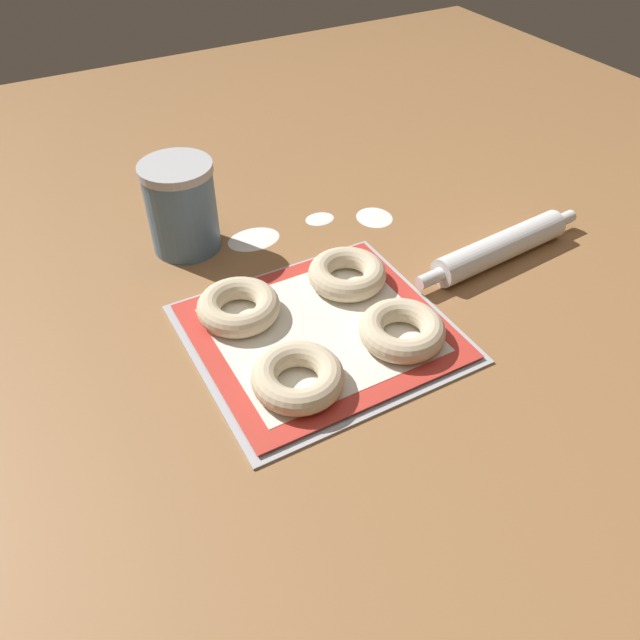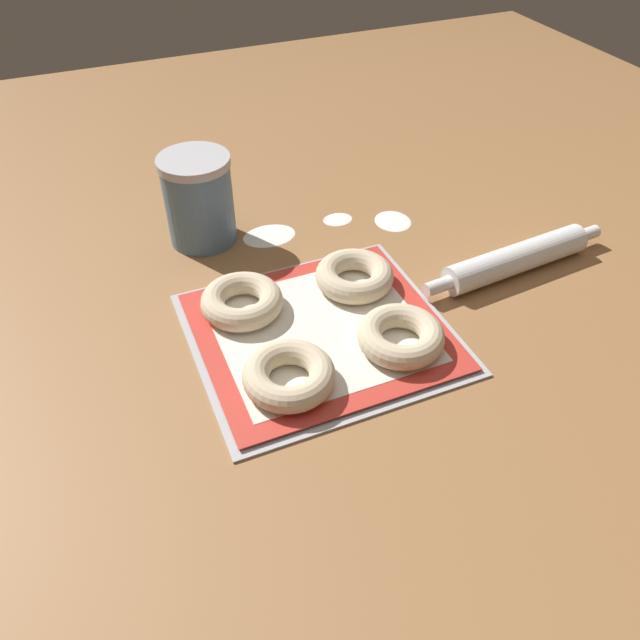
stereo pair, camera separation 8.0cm
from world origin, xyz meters
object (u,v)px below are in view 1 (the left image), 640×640
object	(u,v)px
bagel_back_right	(347,274)
rolling_pin	(501,247)
baking_tray	(320,332)
bagel_back_left	(238,306)
bagel_front_left	(298,377)
bagel_front_right	(402,330)
flour_canister	(182,207)

from	to	relation	value
bagel_back_right	rolling_pin	world-z (taller)	rolling_pin
baking_tray	bagel_back_left	xyz separation A→B (m)	(-0.10, 0.09, 0.03)
baking_tray	bagel_front_left	size ratio (longest dim) A/B	2.99
bagel_back_right	bagel_front_right	bearing A→B (deg)	-89.70
bagel_back_left	flour_canister	distance (m)	0.26
baking_tray	bagel_back_left	distance (m)	0.14
bagel_back_left	bagel_back_right	bearing A→B (deg)	-2.87
bagel_front_right	baking_tray	bearing A→B (deg)	140.59
baking_tray	rolling_pin	distance (m)	0.40
bagel_front_left	rolling_pin	size ratio (longest dim) A/B	0.35
bagel_back_left	rolling_pin	size ratio (longest dim) A/B	0.35
bagel_front_right	flour_canister	size ratio (longest dim) A/B	0.79
bagel_back_right	flour_canister	size ratio (longest dim) A/B	0.79
bagel_back_left	rolling_pin	xyz separation A→B (m)	(0.50, -0.07, -0.00)
flour_canister	baking_tray	bearing A→B (deg)	-73.49
flour_canister	bagel_front_right	bearing A→B (deg)	-64.55
baking_tray	flour_canister	distance (m)	0.37
bagel_back_left	bagel_front_left	bearing A→B (deg)	-86.25
bagel_front_left	bagel_back_left	size ratio (longest dim) A/B	1.00
rolling_pin	bagel_front_left	bearing A→B (deg)	-166.72
bagel_back_right	flour_canister	distance (m)	0.34
baking_tray	rolling_pin	size ratio (longest dim) A/B	1.04
rolling_pin	baking_tray	bearing A→B (deg)	-177.09
bagel_front_left	rolling_pin	xyz separation A→B (m)	(0.49, 0.11, -0.00)
baking_tray	bagel_front_right	world-z (taller)	bagel_front_right
bagel_back_right	bagel_front_left	bearing A→B (deg)	-136.75
bagel_back_right	rolling_pin	bearing A→B (deg)	-12.29
bagel_back_left	rolling_pin	distance (m)	0.50
bagel_back_right	flour_canister	xyz separation A→B (m)	(-0.20, 0.26, 0.06)
bagel_front_left	flour_canister	world-z (taller)	flour_canister
bagel_back_left	bagel_back_right	xyz separation A→B (m)	(0.20, -0.01, 0.00)
bagel_back_right	rolling_pin	size ratio (longest dim) A/B	0.35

